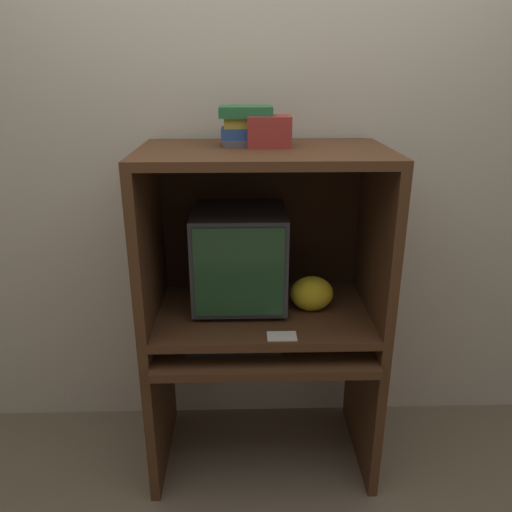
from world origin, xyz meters
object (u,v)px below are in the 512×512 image
keyboard (234,345)px  storage_box (269,131)px  book_stack (248,126)px  mouse (298,346)px  crt_monitor (239,257)px  snack_bag (312,293)px

keyboard → storage_box: storage_box is taller
book_stack → mouse: bearing=-49.5°
crt_monitor → mouse: size_ratio=7.17×
mouse → book_stack: bearing=130.5°
keyboard → crt_monitor: bearing=83.0°
keyboard → storage_box: 0.89m
crt_monitor → book_stack: book_stack is taller
crt_monitor → keyboard: 0.38m
keyboard → snack_bag: size_ratio=2.12×
crt_monitor → snack_bag: (0.31, -0.06, -0.15)m
keyboard → mouse: (0.27, -0.02, 0.00)m
storage_box → snack_bag: bearing=-15.1°
crt_monitor → book_stack: size_ratio=1.90×
mouse → storage_box: bearing=120.4°
storage_box → mouse: bearing=-59.6°
keyboard → storage_box: bearing=52.0°
crt_monitor → storage_box: 0.55m
book_stack → storage_box: (0.08, -0.03, -0.02)m
snack_bag → storage_box: (-0.19, 0.05, 0.68)m
snack_bag → book_stack: size_ratio=0.82×
crt_monitor → book_stack: 0.56m
snack_bag → book_stack: book_stack is taller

